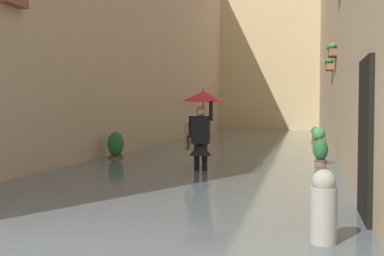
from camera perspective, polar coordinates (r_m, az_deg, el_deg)
ground_plane at (r=17.08m, az=5.69°, el=-2.91°), size 68.03×68.03×0.00m
flood_water at (r=17.07m, az=5.69°, el=-2.56°), size 7.08×33.21×0.21m
building_facade_right at (r=18.31m, az=-7.17°, el=12.48°), size 2.04×31.21×9.57m
building_facade_far at (r=31.74m, az=9.53°, el=10.36°), size 9.88×1.80×11.98m
person_wading at (r=10.28m, az=1.20°, el=1.29°), size 0.94×0.94×2.03m
potted_plant_mid_right at (r=13.08m, az=-9.27°, el=-2.44°), size 0.44×0.44×0.94m
potted_plant_near_left at (r=23.18m, az=14.77°, el=-0.62°), size 0.38×0.38×0.70m
potted_plant_far_left at (r=11.97m, az=15.39°, el=-3.11°), size 0.35×0.35×0.83m
potted_plant_mid_left at (r=19.71m, az=15.16°, el=-0.98°), size 0.50×0.50×0.83m
potted_plant_near_right at (r=23.11m, az=1.25°, el=-0.36°), size 0.57×0.57×0.81m
mooring_bollard at (r=5.02m, az=15.71°, el=-10.33°), size 0.27×0.27×0.96m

